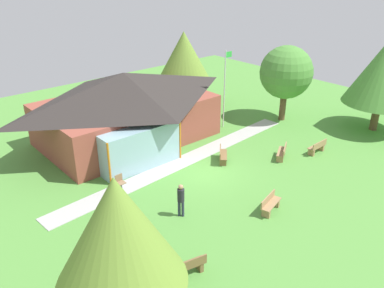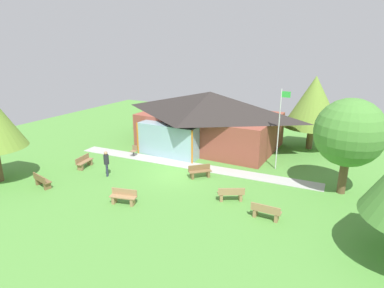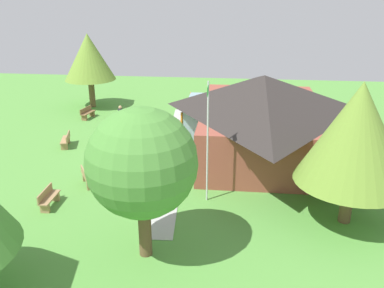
{
  "view_description": "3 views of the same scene",
  "coord_description": "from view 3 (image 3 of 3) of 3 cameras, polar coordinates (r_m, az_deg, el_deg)",
  "views": [
    {
      "loc": [
        -13.91,
        -14.92,
        11.3
      ],
      "look_at": [
        0.35,
        1.51,
        1.14
      ],
      "focal_mm": 37.17,
      "sensor_mm": 36.0,
      "label": 1
    },
    {
      "loc": [
        10.89,
        -17.66,
        8.63
      ],
      "look_at": [
        -0.27,
        2.81,
        1.32
      ],
      "focal_mm": 30.66,
      "sensor_mm": 36.0,
      "label": 2
    },
    {
      "loc": [
        23.05,
        5.35,
        9.41
      ],
      "look_at": [
        0.93,
        2.96,
        0.95
      ],
      "focal_mm": 38.99,
      "sensor_mm": 36.0,
      "label": 3
    }
  ],
  "objects": [
    {
      "name": "bench_rear_near_path",
      "position": [
        23.72,
        -6.75,
        -1.66
      ],
      "size": [
        1.38,
        1.37,
        0.84
      ],
      "rotation": [
        0.0,
        0.0,
        3.92
      ],
      "color": "brown",
      "rests_on": "ground_plane"
    },
    {
      "name": "tree_lawn_corner",
      "position": [
        34.94,
        -13.94,
        11.46
      ],
      "size": [
        4.07,
        4.07,
        5.95
      ],
      "color": "brown",
      "rests_on": "ground_plane"
    },
    {
      "name": "visitor_strolling_lawn",
      "position": [
        29.25,
        -9.72,
        3.84
      ],
      "size": [
        0.34,
        0.34,
        1.74
      ],
      "rotation": [
        0.0,
        0.0,
        5.36
      ],
      "color": "#2D3347",
      "rests_on": "ground_plane"
    },
    {
      "name": "ground_plane",
      "position": [
        25.47,
        -6.42,
        -1.0
      ],
      "size": [
        44.0,
        44.0,
        0.0
      ],
      "primitive_type": "plane",
      "color": "#54933D"
    },
    {
      "name": "footpath",
      "position": [
        25.15,
        -2.41,
        -1.14
      ],
      "size": [
        18.6,
        2.58,
        0.03
      ],
      "primitive_type": "cube",
      "rotation": [
        0.0,
        0.0,
        0.07
      ],
      "color": "#ADADA8",
      "rests_on": "ground_plane"
    },
    {
      "name": "flagpole",
      "position": [
        18.44,
        2.14,
        0.85
      ],
      "size": [
        0.64,
        0.08,
        5.65
      ],
      "color": "silver",
      "rests_on": "ground_plane"
    },
    {
      "name": "pavilion",
      "position": [
        24.95,
        9.27,
        4.24
      ],
      "size": [
        11.96,
        8.75,
        4.65
      ],
      "color": "brown",
      "rests_on": "ground_plane"
    },
    {
      "name": "bench_mid_right",
      "position": [
        21.61,
        -14.11,
        -4.5
      ],
      "size": [
        1.52,
        1.14,
        0.84
      ],
      "rotation": [
        0.0,
        0.0,
        0.53
      ],
      "color": "#9E7A51",
      "rests_on": "ground_plane"
    },
    {
      "name": "bench_mid_left",
      "position": [
        31.65,
        -7.75,
        4.09
      ],
      "size": [
        0.71,
        1.56,
        0.84
      ],
      "rotation": [
        0.0,
        0.0,
        4.9
      ],
      "color": "olive",
      "rests_on": "ground_plane"
    },
    {
      "name": "tree_behind_pavilion_right",
      "position": [
        17.65,
        21.62,
        1.31
      ],
      "size": [
        4.62,
        4.62,
        6.05
      ],
      "color": "brown",
      "rests_on": "ground_plane"
    },
    {
      "name": "bench_front_left",
      "position": [
        32.54,
        -14.11,
        4.1
      ],
      "size": [
        1.56,
        0.75,
        0.84
      ],
      "rotation": [
        0.0,
        0.0,
        6.07
      ],
      "color": "brown",
      "rests_on": "ground_plane"
    },
    {
      "name": "bench_front_center",
      "position": [
        27.11,
        -16.85,
        0.48
      ],
      "size": [
        1.56,
        0.8,
        0.84
      ],
      "rotation": [
        0.0,
        0.0,
        3.4
      ],
      "color": "#9E7A51",
      "rests_on": "ground_plane"
    },
    {
      "name": "tree_east_hedge",
      "position": [
        14.44,
        -6.88,
        -2.64
      ],
      "size": [
        3.91,
        3.91,
        5.68
      ],
      "color": "brown",
      "rests_on": "ground_plane"
    },
    {
      "name": "patio_chair_west",
      "position": [
        29.48,
        -1.64,
        3.04
      ],
      "size": [
        0.45,
        0.45,
        0.86
      ],
      "rotation": [
        0.0,
        0.0,
        3.16
      ],
      "color": "#8C6B4C",
      "rests_on": "ground_plane"
    },
    {
      "name": "bench_lawn_far_right",
      "position": [
        20.1,
        -19.03,
        -7.06
      ],
      "size": [
        1.51,
        0.46,
        0.84
      ],
      "rotation": [
        0.0,
        0.0,
        0.01
      ],
      "color": "#9E7A51",
      "rests_on": "ground_plane"
    }
  ]
}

